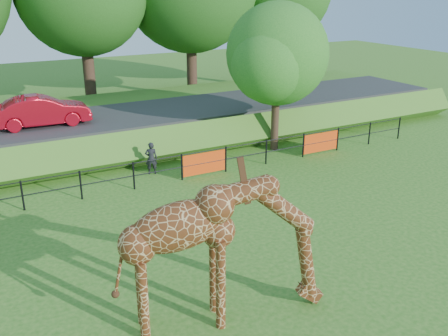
# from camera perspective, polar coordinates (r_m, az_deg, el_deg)

# --- Properties ---
(ground) EXTENTS (90.00, 90.00, 0.00)m
(ground) POSITION_cam_1_polar(r_m,az_deg,el_deg) (12.99, 1.68, -14.50)
(ground) COLOR #2A6619
(ground) RESTS_ON ground
(giraffe) EXTENTS (5.01, 2.07, 3.53)m
(giraffe) POSITION_cam_1_polar(r_m,az_deg,el_deg) (11.35, -0.05, -9.52)
(giraffe) COLOR #522710
(giraffe) RESTS_ON ground
(perimeter_fence) EXTENTS (28.07, 0.10, 1.10)m
(perimeter_fence) POSITION_cam_1_polar(r_m,az_deg,el_deg) (19.28, -10.28, -0.87)
(perimeter_fence) COLOR black
(perimeter_fence) RESTS_ON ground
(embankment) EXTENTS (40.00, 9.00, 1.30)m
(embankment) POSITION_cam_1_polar(r_m,az_deg,el_deg) (26.17, -15.60, 4.58)
(embankment) COLOR #2A6619
(embankment) RESTS_ON ground
(road) EXTENTS (40.00, 5.00, 0.12)m
(road) POSITION_cam_1_polar(r_m,az_deg,el_deg) (24.57, -14.92, 5.36)
(road) COLOR #2A2A2C
(road) RESTS_ON embankment
(car_red) EXTENTS (4.19, 1.61, 1.36)m
(car_red) POSITION_cam_1_polar(r_m,az_deg,el_deg) (23.75, -20.11, 6.15)
(car_red) COLOR red
(car_red) RESTS_ON road
(visitor) EXTENTS (0.57, 0.46, 1.37)m
(visitor) POSITION_cam_1_polar(r_m,az_deg,el_deg) (20.69, -8.31, 1.11)
(visitor) COLOR black
(visitor) RESTS_ON ground
(tree_east) EXTENTS (5.40, 4.71, 6.76)m
(tree_east) POSITION_cam_1_polar(r_m,az_deg,el_deg) (23.09, 6.26, 12.40)
(tree_east) COLOR #362218
(tree_east) RESTS_ON ground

